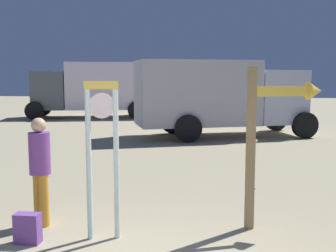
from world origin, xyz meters
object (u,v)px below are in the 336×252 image
(standing_clock, at_px, (102,146))
(person_near_clock, at_px, (40,166))
(arrow_sign, at_px, (277,121))
(box_truck_far, at_px, (102,87))
(backpack, at_px, (28,228))
(box_truck_near, at_px, (218,95))

(standing_clock, xyz_separation_m, person_near_clock, (-1.01, 0.37, -0.37))
(standing_clock, relative_size, arrow_sign, 0.91)
(arrow_sign, height_order, box_truck_far, box_truck_far)
(arrow_sign, relative_size, backpack, 5.79)
(arrow_sign, distance_m, box_truck_near, 8.98)
(person_near_clock, distance_m, box_truck_far, 16.18)
(arrow_sign, distance_m, box_truck_far, 16.86)
(person_near_clock, bearing_deg, box_truck_near, 75.27)
(standing_clock, distance_m, arrow_sign, 2.40)
(box_truck_near, xyz_separation_m, box_truck_far, (-6.04, 6.45, 0.09))
(backpack, relative_size, box_truck_near, 0.06)
(backpack, xyz_separation_m, box_truck_near, (2.35, 9.95, 1.30))
(box_truck_near, bearing_deg, arrow_sign, -84.63)
(arrow_sign, distance_m, backpack, 3.59)
(box_truck_near, bearing_deg, person_near_clock, -104.73)
(person_near_clock, xyz_separation_m, box_truck_far, (-3.60, 15.76, 0.71))
(person_near_clock, bearing_deg, arrow_sign, 6.31)
(standing_clock, xyz_separation_m, backpack, (-0.91, -0.28, -1.04))
(standing_clock, distance_m, backpack, 1.41)
(backpack, bearing_deg, person_near_clock, 98.81)
(standing_clock, bearing_deg, arrow_sign, 17.86)
(box_truck_near, height_order, box_truck_far, box_truck_far)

